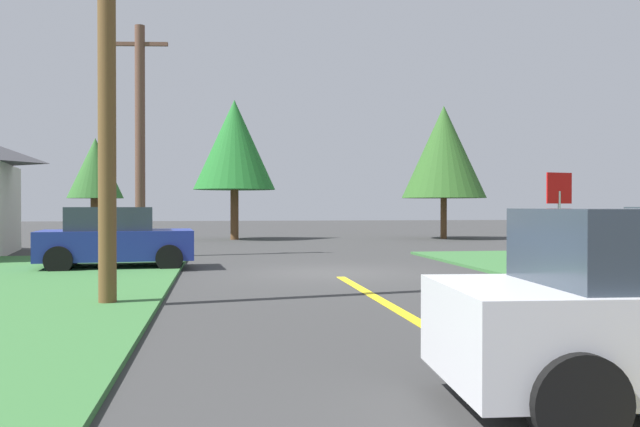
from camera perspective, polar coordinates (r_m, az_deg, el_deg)
name	(u,v)px	position (r m, az deg, el deg)	size (l,w,h in m)	color
ground_plane	(333,273)	(16.42, 1.13, -5.11)	(120.00, 120.00, 0.00)	#363636
lane_stripe_center	(440,335)	(8.72, 10.28, -10.19)	(0.20, 14.00, 0.01)	yellow
stop_sign	(559,203)	(16.82, 19.81, 0.84)	(0.72, 0.21, 2.44)	#9EA0A8
parked_car_near_building	(115,238)	(18.10, -17.14, -2.06)	(4.01, 2.44, 1.62)	navy
utility_pole_near	(107,23)	(11.72, -17.82, 15.28)	(1.80, 0.29, 8.97)	brown
utility_pole_mid	(140,138)	(22.39, -15.17, 6.24)	(1.80, 0.34, 7.48)	brown
oak_tree_left	(444,152)	(34.34, 10.56, 5.20)	(4.25, 4.25, 6.74)	brown
pine_tree_center	(234,145)	(33.20, -7.35, 5.84)	(4.03, 4.03, 6.90)	brown
oak_tree_right	(95,169)	(31.74, -18.69, 3.62)	(2.47, 2.47, 4.73)	brown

